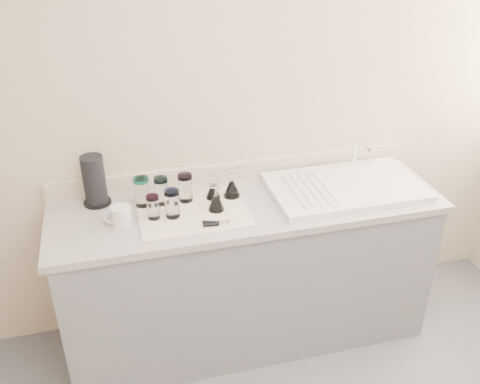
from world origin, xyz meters
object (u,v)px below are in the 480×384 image
object	(u,v)px
sink_unit	(345,186)
tumbler_teal	(142,192)
goblet_back_right	(232,187)
tumbler_blue	(172,203)
goblet_back_left	(213,190)
white_mug	(121,216)
can_opener	(216,223)
tumbler_cyan	(161,191)
tumbler_magenta	(153,207)
goblet_front_left	(216,201)
paper_towel_roll	(94,181)
tumbler_purple	(185,188)

from	to	relation	value
sink_unit	tumbler_teal	bearing A→B (deg)	174.69
sink_unit	goblet_back_right	xyz separation A→B (m)	(-0.62, 0.08, 0.04)
tumbler_blue	goblet_back_left	bearing A→B (deg)	29.64
white_mug	goblet_back_left	bearing A→B (deg)	15.35
tumbler_teal	can_opener	world-z (taller)	tumbler_teal
tumbler_cyan	tumbler_magenta	xyz separation A→B (m)	(-0.06, -0.14, -0.01)
tumbler_magenta	goblet_back_right	size ratio (longest dim) A/B	0.77
tumbler_cyan	tumbler_blue	bearing A→B (deg)	-76.50
goblet_back_left	goblet_front_left	bearing A→B (deg)	-94.72
tumbler_teal	paper_towel_roll	world-z (taller)	paper_towel_roll
tumbler_teal	can_opener	distance (m)	0.44
sink_unit	white_mug	xyz separation A→B (m)	(-1.21, -0.05, 0.03)
white_mug	goblet_back_right	bearing A→B (deg)	12.16
tumbler_teal	tumbler_purple	bearing A→B (deg)	-2.38
sink_unit	tumbler_blue	size ratio (longest dim) A/B	5.56
white_mug	paper_towel_roll	size ratio (longest dim) A/B	0.52
goblet_back_left	goblet_back_right	size ratio (longest dim) A/B	0.86
goblet_back_right	paper_towel_roll	bearing A→B (deg)	170.51
tumbler_teal	goblet_back_left	world-z (taller)	tumbler_teal
goblet_front_left	tumbler_magenta	bearing A→B (deg)	-179.96
tumbler_teal	goblet_front_left	world-z (taller)	tumbler_teal
sink_unit	goblet_back_right	world-z (taller)	sink_unit
paper_towel_roll	white_mug	bearing A→B (deg)	-65.82
white_mug	paper_towel_roll	distance (m)	0.28
tumbler_magenta	goblet_front_left	bearing A→B (deg)	0.04
sink_unit	tumbler_magenta	xyz separation A→B (m)	(-1.05, -0.04, 0.05)
goblet_back_right	paper_towel_roll	distance (m)	0.71
tumbler_purple	tumbler_blue	bearing A→B (deg)	-122.45
goblet_front_left	can_opener	distance (m)	0.15
sink_unit	can_opener	size ratio (longest dim) A/B	6.07
goblet_back_left	white_mug	world-z (taller)	goblet_back_left
goblet_back_left	paper_towel_roll	xyz separation A→B (m)	(-0.60, 0.11, 0.08)
tumbler_purple	sink_unit	bearing A→B (deg)	-6.06
tumbler_blue	can_opener	distance (m)	0.24
tumbler_purple	paper_towel_roll	xyz separation A→B (m)	(-0.45, 0.10, 0.05)
tumbler_teal	goblet_front_left	bearing A→B (deg)	-21.59
sink_unit	tumbler_teal	xyz separation A→B (m)	(-1.09, 0.10, 0.07)
goblet_back_left	tumbler_cyan	bearing A→B (deg)	177.65
sink_unit	paper_towel_roll	xyz separation A→B (m)	(-1.32, 0.19, 0.11)
tumbler_cyan	paper_towel_roll	bearing A→B (deg)	163.29
tumbler_cyan	goblet_back_right	world-z (taller)	goblet_back_right
goblet_back_right	tumbler_cyan	bearing A→B (deg)	177.20
goblet_back_right	can_opener	distance (m)	0.30
tumbler_teal	tumbler_magenta	world-z (taller)	tumbler_teal
paper_towel_roll	goblet_back_right	bearing A→B (deg)	-9.49
tumbler_blue	paper_towel_roll	size ratio (longest dim) A/B	0.55
tumbler_teal	can_opener	size ratio (longest dim) A/B	1.16
tumbler_purple	goblet_back_left	distance (m)	0.15
tumbler_teal	goblet_back_left	bearing A→B (deg)	-2.64
sink_unit	tumbler_purple	distance (m)	0.87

